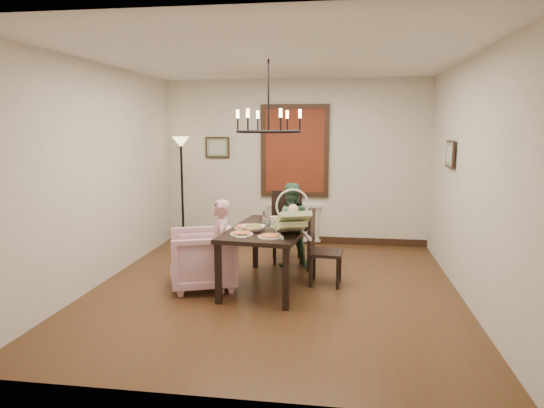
% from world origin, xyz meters
% --- Properties ---
extents(room_shell, '(4.51, 5.00, 2.81)m').
position_xyz_m(room_shell, '(0.00, 0.37, 1.40)').
color(room_shell, '#493019').
rests_on(room_shell, ground).
extents(dining_table, '(1.08, 1.70, 0.76)m').
position_xyz_m(dining_table, '(-0.09, 0.11, 0.67)').
color(dining_table, black).
rests_on(dining_table, room_shell).
extents(chair_far, '(0.54, 0.54, 1.06)m').
position_xyz_m(chair_far, '(0.02, 1.27, 0.53)').
color(chair_far, black).
rests_on(chair_far, room_shell).
extents(chair_right, '(0.45, 0.45, 0.95)m').
position_xyz_m(chair_right, '(0.62, 0.28, 0.47)').
color(chair_right, black).
rests_on(chair_right, room_shell).
extents(armchair, '(1.03, 1.01, 0.73)m').
position_xyz_m(armchair, '(-0.90, -0.06, 0.37)').
color(armchair, '#DCA8BA').
rests_on(armchair, room_shell).
extents(elderly_woman, '(0.32, 0.40, 0.94)m').
position_xyz_m(elderly_woman, '(-0.64, -0.17, 0.47)').
color(elderly_woman, '#C68C96').
rests_on(elderly_woman, room_shell).
extents(seated_man, '(0.56, 0.47, 1.01)m').
position_xyz_m(seated_man, '(0.08, 1.05, 0.51)').
color(seated_man, '#3E694D').
rests_on(seated_man, room_shell).
extents(baby_bouncer, '(0.57, 0.67, 0.37)m').
position_xyz_m(baby_bouncer, '(0.25, -0.29, 0.95)').
color(baby_bouncer, '#BACD8D').
rests_on(baby_bouncer, dining_table).
extents(salad_bowl, '(0.33, 0.33, 0.08)m').
position_xyz_m(salad_bowl, '(-0.24, -0.13, 0.80)').
color(salad_bowl, white).
rests_on(salad_bowl, dining_table).
extents(pizza_platter, '(0.30, 0.30, 0.04)m').
position_xyz_m(pizza_platter, '(-0.35, -0.01, 0.78)').
color(pizza_platter, tan).
rests_on(pizza_platter, dining_table).
extents(drinking_glass, '(0.07, 0.07, 0.14)m').
position_xyz_m(drinking_glass, '(-0.09, 0.06, 0.83)').
color(drinking_glass, silver).
rests_on(drinking_glass, dining_table).
extents(window_blinds, '(1.00, 0.03, 1.40)m').
position_xyz_m(window_blinds, '(0.00, 2.46, 1.60)').
color(window_blinds, maroon).
rests_on(window_blinds, room_shell).
extents(radiator, '(0.92, 0.12, 0.62)m').
position_xyz_m(radiator, '(0.00, 2.48, 0.35)').
color(radiator, silver).
rests_on(radiator, room_shell).
extents(picture_back, '(0.42, 0.03, 0.36)m').
position_xyz_m(picture_back, '(-1.35, 2.47, 1.65)').
color(picture_back, black).
rests_on(picture_back, room_shell).
extents(picture_right, '(0.03, 0.42, 0.36)m').
position_xyz_m(picture_right, '(2.21, 0.90, 1.65)').
color(picture_right, black).
rests_on(picture_right, room_shell).
extents(floor_lamp, '(0.30, 0.30, 1.80)m').
position_xyz_m(floor_lamp, '(-1.90, 2.15, 0.90)').
color(floor_lamp, black).
rests_on(floor_lamp, room_shell).
extents(chandelier, '(0.80, 0.80, 0.04)m').
position_xyz_m(chandelier, '(-0.09, 0.11, 1.95)').
color(chandelier, black).
rests_on(chandelier, room_shell).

